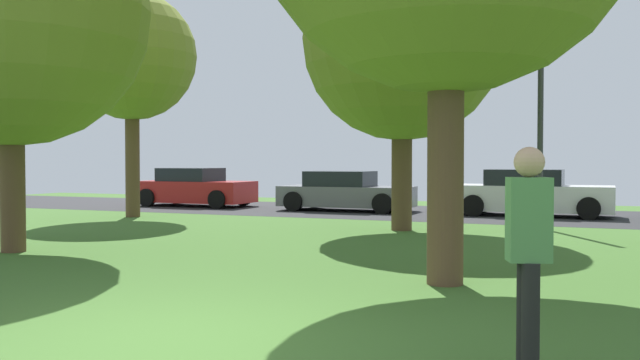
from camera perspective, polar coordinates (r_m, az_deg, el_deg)
The scene contains 10 objects.
ground_plane at distance 6.71m, azimuth -12.96°, elevation -12.73°, with size 44.00×44.00×0.00m, color #3D6628.
road_strip at distance 21.67m, azimuth 12.57°, elevation -2.77°, with size 44.00×6.40×0.01m, color #28282B.
oak_tree_right at distance 13.90m, azimuth -24.17°, elevation 12.72°, with size 4.94×4.94×6.85m.
oak_tree_center at distance 16.65m, azimuth 6.79°, elevation 11.31°, with size 4.72×4.72×6.83m.
oak_tree_left at distance 21.10m, azimuth -15.27°, elevation 9.78°, with size 3.74×3.74×6.57m.
person_thrower at distance 5.62m, azimuth 16.82°, elevation -5.34°, with size 0.37×0.31×1.76m.
parked_car_red at distance 25.28m, azimuth -10.29°, elevation -0.69°, with size 4.13×2.03×1.37m.
parked_car_grey at distance 22.60m, azimuth 2.08°, elevation -1.03°, with size 4.31×1.97×1.30m.
parked_car_white at distance 21.44m, azimuth 16.99°, elevation -1.14°, with size 4.53×1.92×1.38m.
street_lamp_post at distance 17.55m, azimuth 17.71°, elevation 3.50°, with size 0.14×0.14×4.50m, color #2D2D33.
Camera 1 is at (3.80, -5.27, 1.66)m, focal length 38.80 mm.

